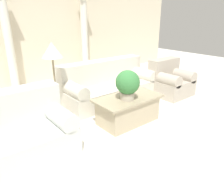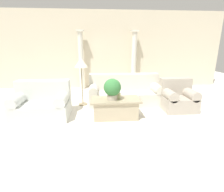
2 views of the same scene
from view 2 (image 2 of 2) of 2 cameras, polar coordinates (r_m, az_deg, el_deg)
name	(u,v)px [view 2 (image 2 of 2)]	position (r m, az deg, el deg)	size (l,w,h in m)	color
ground_plane	(114,110)	(5.06, 0.66, -4.70)	(16.00, 16.00, 0.00)	silver
wall_back	(108,50)	(7.75, -1.44, 14.72)	(10.00, 0.06, 3.20)	beige
sofa_long	(125,92)	(5.62, 4.12, 1.28)	(2.26, 0.94, 0.92)	beige
loveseat	(42,103)	(4.90, -21.77, -2.03)	(1.38, 0.94, 0.92)	silver
coffee_table	(115,108)	(4.52, 1.09, -3.89)	(1.25, 0.67, 0.50)	tan
potted_plant	(112,88)	(4.29, 0.12, 2.52)	(0.43, 0.43, 0.53)	#B2A893
pillar_candle	(119,95)	(4.48, 2.26, 0.17)	(0.09, 0.09, 0.14)	beige
floor_lamp	(81,65)	(5.35, -10.05, 9.83)	(0.40, 0.40, 1.46)	gray
column_left	(81,60)	(7.45, -10.03, 11.52)	(0.28, 0.28, 2.39)	silver
column_right	(134,60)	(7.58, 7.16, 11.71)	(0.28, 0.28, 2.39)	silver
armchair	(177,97)	(5.41, 20.59, -0.28)	(0.90, 0.84, 0.88)	#ADA393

